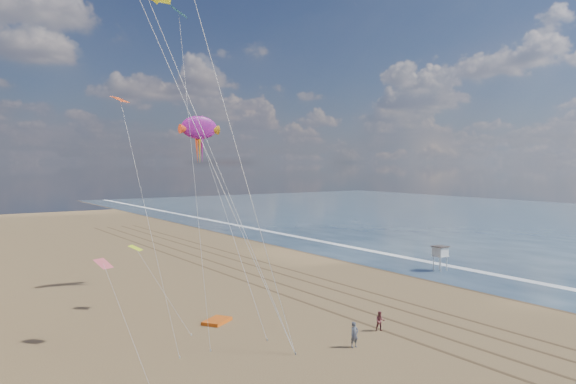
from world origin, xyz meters
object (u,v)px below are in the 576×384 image
object	(u,v)px
kite_flyer_b	(380,321)
grounded_kite	(217,321)
lifeguard_stand	(440,252)
show_kite	(199,128)
kite_flyer_a	(354,335)

from	to	relation	value
kite_flyer_b	grounded_kite	bearing A→B (deg)	169.28
lifeguard_stand	show_kite	world-z (taller)	show_kite
grounded_kite	kite_flyer_b	world-z (taller)	kite_flyer_b
grounded_kite	show_kite	xyz separation A→B (m)	(4.61, 12.75, 15.49)
show_kite	kite_flyer_a	xyz separation A→B (m)	(0.35, -22.99, -14.76)
kite_flyer_a	lifeguard_stand	bearing A→B (deg)	29.34
lifeguard_stand	show_kite	bearing A→B (deg)	162.13
show_kite	kite_flyer_a	bearing A→B (deg)	-89.13
lifeguard_stand	kite_flyer_b	xyz separation A→B (m)	(-21.44, -13.00, -1.44)
kite_flyer_b	lifeguard_stand	bearing A→B (deg)	64.42
show_kite	kite_flyer_b	distance (m)	26.32
lifeguard_stand	show_kite	xyz separation A→B (m)	(-25.70, 8.29, 13.45)
lifeguard_stand	grounded_kite	xyz separation A→B (m)	(-30.31, -4.46, -2.04)
kite_flyer_b	kite_flyer_a	bearing A→B (deg)	-123.34
grounded_kite	kite_flyer_a	world-z (taller)	kite_flyer_a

